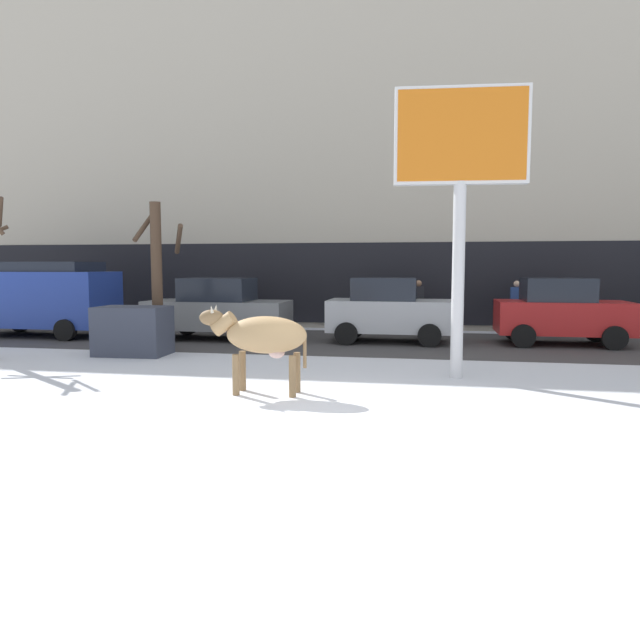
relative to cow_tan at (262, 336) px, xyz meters
name	(u,v)px	position (x,y,z in m)	size (l,w,h in m)	color
ground_plane	(320,413)	(1.20, -1.13, -0.99)	(120.00, 120.00, 0.00)	white
road_strip	(370,342)	(1.20, 7.02, -0.99)	(60.00, 5.60, 0.01)	#423F3F
building_facade	(387,156)	(1.20, 13.60, 5.49)	(44.00, 6.10, 13.00)	#BCB29E
cow_tan	(262,336)	(0.00, 0.00, 0.00)	(1.90, 0.63, 1.54)	tan
billboard	(461,154)	(3.35, 2.04, 3.32)	(2.53, 0.41, 5.56)	silver
car_blue_van	(41,297)	(-9.10, 6.69, 0.25)	(4.61, 2.14, 2.32)	#233D9E
car_grey_sedan	(218,309)	(-3.35, 6.90, -0.09)	(4.21, 2.00, 1.84)	slate
car_silver_hatchback	(388,310)	(1.70, 7.17, -0.07)	(3.51, 1.94, 1.86)	#B7BABF
car_red_hatchback	(561,312)	(6.45, 7.48, -0.07)	(3.51, 1.94, 1.86)	red
pedestrian_near_billboard	(418,306)	(2.52, 9.68, -0.11)	(0.36, 0.24, 1.73)	#282833
pedestrian_by_cars	(238,304)	(-3.67, 9.68, -0.11)	(0.36, 0.24, 1.73)	#282833
pedestrian_far_left	(516,307)	(5.59, 9.68, -0.11)	(0.36, 0.24, 1.73)	#282833
bare_tree_right_lot	(158,272)	(-4.04, 4.40, 1.04)	(1.39, 1.11, 3.81)	#4C3828
dumpster	(133,331)	(-4.35, 3.62, -0.39)	(1.70, 1.10, 1.20)	#383D4C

